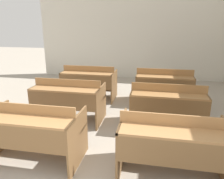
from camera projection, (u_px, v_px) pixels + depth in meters
name	position (u px, v px, depth m)	size (l,w,h in m)	color
wall_back	(131.00, 32.00, 7.33)	(6.42, 0.06, 3.16)	beige
bench_front_left	(32.00, 130.00, 2.95)	(1.29, 0.76, 0.85)	brown
bench_front_right	(173.00, 143.00, 2.62)	(1.29, 0.76, 0.85)	brown
bench_second_left	(69.00, 98.00, 4.20)	(1.29, 0.76, 0.85)	brown
bench_second_right	(167.00, 104.00, 3.88)	(1.29, 0.76, 0.85)	brown
bench_third_left	(89.00, 81.00, 5.46)	(1.29, 0.76, 0.85)	brown
bench_third_right	(164.00, 85.00, 5.12)	(1.29, 0.76, 0.85)	brown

